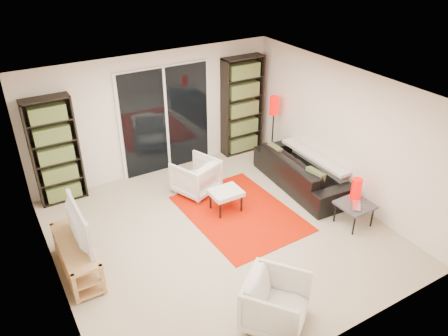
# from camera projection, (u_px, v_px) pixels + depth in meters

# --- Properties ---
(floor) EXTENTS (5.00, 5.00, 0.00)m
(floor) POSITION_uv_depth(u_px,v_px,m) (220.00, 233.00, 7.14)
(floor) COLOR beige
(floor) RESTS_ON ground
(wall_back) EXTENTS (5.00, 0.02, 2.40)m
(wall_back) POSITION_uv_depth(u_px,v_px,m) (155.00, 114.00, 8.43)
(wall_back) COLOR white
(wall_back) RESTS_ON ground
(wall_front) EXTENTS (5.00, 0.02, 2.40)m
(wall_front) POSITION_uv_depth(u_px,v_px,m) (336.00, 268.00, 4.68)
(wall_front) COLOR white
(wall_front) RESTS_ON ground
(wall_left) EXTENTS (0.02, 5.00, 2.40)m
(wall_left) POSITION_uv_depth(u_px,v_px,m) (47.00, 219.00, 5.45)
(wall_left) COLOR white
(wall_left) RESTS_ON ground
(wall_right) EXTENTS (0.02, 5.00, 2.40)m
(wall_right) POSITION_uv_depth(u_px,v_px,m) (343.00, 133.00, 7.66)
(wall_right) COLOR white
(wall_right) RESTS_ON ground
(ceiling) EXTENTS (5.00, 5.00, 0.02)m
(ceiling) POSITION_uv_depth(u_px,v_px,m) (219.00, 93.00, 5.97)
(ceiling) COLOR white
(ceiling) RESTS_ON wall_back
(sliding_door) EXTENTS (1.92, 0.08, 2.16)m
(sliding_door) POSITION_uv_depth(u_px,v_px,m) (166.00, 120.00, 8.57)
(sliding_door) COLOR white
(sliding_door) RESTS_ON ground
(bookshelf_left) EXTENTS (0.80, 0.30, 1.95)m
(bookshelf_left) POSITION_uv_depth(u_px,v_px,m) (55.00, 151.00, 7.55)
(bookshelf_left) COLOR black
(bookshelf_left) RESTS_ON ground
(bookshelf_right) EXTENTS (0.90, 0.30, 2.10)m
(bookshelf_right) POSITION_uv_depth(u_px,v_px,m) (242.00, 106.00, 9.22)
(bookshelf_right) COLOR black
(bookshelf_right) RESTS_ON ground
(tv_stand) EXTENTS (0.43, 1.33, 0.50)m
(tv_stand) POSITION_uv_depth(u_px,v_px,m) (77.00, 256.00, 6.24)
(tv_stand) COLOR tan
(tv_stand) RESTS_ON floor
(tv) EXTENTS (0.14, 1.03, 0.59)m
(tv) POSITION_uv_depth(u_px,v_px,m) (72.00, 226.00, 5.99)
(tv) COLOR black
(tv) RESTS_ON tv_stand
(rug) EXTENTS (1.73, 2.29, 0.01)m
(rug) POSITION_uv_depth(u_px,v_px,m) (240.00, 213.00, 7.62)
(rug) COLOR red
(rug) RESTS_ON floor
(sofa) EXTENTS (1.00, 2.24, 0.64)m
(sofa) POSITION_uv_depth(u_px,v_px,m) (302.00, 171.00, 8.28)
(sofa) COLOR black
(sofa) RESTS_ON floor
(armchair_back) EXTENTS (0.92, 0.93, 0.66)m
(armchair_back) POSITION_uv_depth(u_px,v_px,m) (196.00, 176.00, 8.08)
(armchair_back) COLOR white
(armchair_back) RESTS_ON floor
(armchair_front) EXTENTS (1.04, 1.05, 0.69)m
(armchair_front) POSITION_uv_depth(u_px,v_px,m) (276.00, 303.00, 5.37)
(armchair_front) COLOR white
(armchair_front) RESTS_ON floor
(ottoman) EXTENTS (0.53, 0.44, 0.40)m
(ottoman) POSITION_uv_depth(u_px,v_px,m) (226.00, 193.00, 7.54)
(ottoman) COLOR white
(ottoman) RESTS_ON floor
(side_table) EXTENTS (0.54, 0.54, 0.40)m
(side_table) POSITION_uv_depth(u_px,v_px,m) (355.00, 206.00, 7.18)
(side_table) COLOR #3F3F43
(side_table) RESTS_ON floor
(laptop) EXTENTS (0.36, 0.37, 0.02)m
(laptop) POSITION_uv_depth(u_px,v_px,m) (359.00, 206.00, 7.08)
(laptop) COLOR silver
(laptop) RESTS_ON side_table
(table_lamp) EXTENTS (0.17, 0.17, 0.38)m
(table_lamp) POSITION_uv_depth(u_px,v_px,m) (356.00, 189.00, 7.20)
(table_lamp) COLOR #E20000
(table_lamp) RESTS_ON side_table
(floor_lamp) EXTENTS (0.21, 0.21, 1.40)m
(floor_lamp) POSITION_uv_depth(u_px,v_px,m) (274.00, 112.00, 8.89)
(floor_lamp) COLOR black
(floor_lamp) RESTS_ON floor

